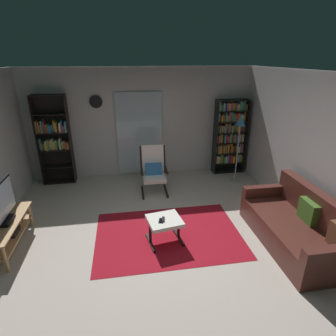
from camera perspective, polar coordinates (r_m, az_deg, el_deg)
ground_plane at (r=4.62m, az=-2.36°, el=-15.01°), size 7.02×7.02×0.00m
wall_back at (r=6.74m, az=-5.60°, el=9.29°), size 5.60×0.06×2.60m
wall_right at (r=5.03m, az=29.59°, el=1.94°), size 0.06×6.00×2.60m
glass_door_panel at (r=6.73m, az=-5.92°, el=7.07°), size 1.10×0.01×2.00m
area_rug at (r=4.76m, az=0.07°, el=-13.71°), size 2.42×1.68×0.01m
tv_stand at (r=4.99m, az=-30.50°, el=-11.19°), size 0.42×1.25×0.46m
television at (r=4.78m, az=-31.53°, el=-6.69°), size 0.20×0.93×0.61m
bookshelf_near_tv at (r=6.75m, az=-22.68°, el=5.79°), size 0.72×0.30×2.05m
bookshelf_near_sofa at (r=7.04m, az=12.73°, el=6.73°), size 0.79×0.30×1.86m
leather_sofa at (r=4.85m, az=25.39°, el=-11.08°), size 0.90×1.91×0.88m
lounge_armchair at (r=5.96m, az=-3.05°, el=-0.09°), size 0.57×0.66×1.02m
ottoman at (r=4.43m, az=-0.73°, el=-11.41°), size 0.59×0.56×0.42m
tv_remote at (r=4.36m, az=-0.99°, el=-10.68°), size 0.06×0.15×0.02m
cell_phone at (r=4.34m, az=-1.46°, el=-10.95°), size 0.10×0.15×0.01m
floor_lamp_by_shelf at (r=6.42m, az=14.81°, el=8.38°), size 0.23×0.23×1.60m
wall_clock at (r=6.58m, az=-14.82°, el=13.25°), size 0.29×0.03×0.29m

